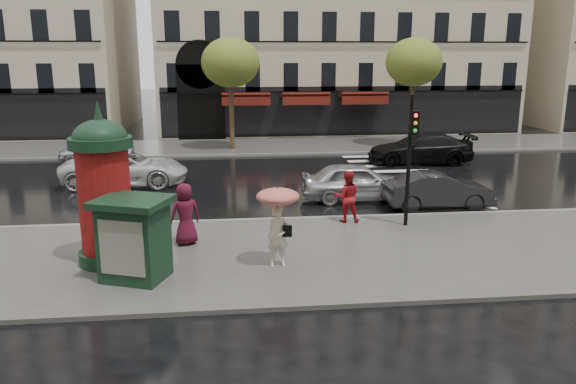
{
  "coord_description": "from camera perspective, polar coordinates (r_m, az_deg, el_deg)",
  "views": [
    {
      "loc": [
        -2.24,
        -15.64,
        5.7
      ],
      "look_at": [
        -0.4,
        1.5,
        1.44
      ],
      "focal_mm": 35.0,
      "sensor_mm": 36.0,
      "label": 1
    }
  ],
  "objects": [
    {
      "name": "traffic_light",
      "position": [
        18.55,
        12.34,
        4.38
      ],
      "size": [
        0.29,
        0.41,
        4.31
      ],
      "color": "black",
      "rests_on": "near_sidewalk"
    },
    {
      "name": "far_sidewalk",
      "position": [
        35.17,
        -2.4,
        4.65
      ],
      "size": [
        90.0,
        6.0,
        0.12
      ],
      "primitive_type": "cube",
      "color": "#474744",
      "rests_on": "ground"
    },
    {
      "name": "tree_far_left",
      "position": [
        33.64,
        -5.87,
        12.92
      ],
      "size": [
        3.4,
        3.4,
        6.64
      ],
      "color": "#38281C",
      "rests_on": "ground"
    },
    {
      "name": "morris_column",
      "position": [
        15.73,
        -18.19,
        0.49
      ],
      "size": [
        1.65,
        1.65,
        4.43
      ],
      "color": "black",
      "rests_on": "near_sidewalk"
    },
    {
      "name": "car_far_silver",
      "position": [
        31.83,
        -18.83,
        4.07
      ],
      "size": [
        4.15,
        2.09,
        1.35
      ],
      "primitive_type": "imported",
      "rotation": [
        0.0,
        0.0,
        -1.44
      ],
      "color": "silver",
      "rests_on": "ground"
    },
    {
      "name": "man_burgundy",
      "position": [
        16.99,
        -10.4,
        -2.21
      ],
      "size": [
        1.07,
        0.91,
        1.86
      ],
      "primitive_type": "imported",
      "rotation": [
        0.0,
        0.0,
        3.56
      ],
      "color": "#4F0F24",
      "rests_on": "near_sidewalk"
    },
    {
      "name": "near_sidewalk",
      "position": [
        16.31,
        2.17,
        -6.34
      ],
      "size": [
        90.0,
        7.0,
        0.12
      ],
      "primitive_type": "cube",
      "color": "#474744",
      "rests_on": "ground"
    },
    {
      "name": "car_white",
      "position": [
        25.9,
        -16.2,
        2.34
      ],
      "size": [
        5.48,
        2.59,
        1.51
      ],
      "primitive_type": "imported",
      "rotation": [
        0.0,
        0.0,
        1.56
      ],
      "color": "silver",
      "rests_on": "ground"
    },
    {
      "name": "near_kerb",
      "position": [
        19.6,
        0.7,
        -2.8
      ],
      "size": [
        90.0,
        0.25,
        0.14
      ],
      "primitive_type": "cube",
      "color": "slate",
      "rests_on": "ground"
    },
    {
      "name": "far_kerb",
      "position": [
        32.21,
        -2.05,
        3.82
      ],
      "size": [
        90.0,
        0.25,
        0.14
      ],
      "primitive_type": "cube",
      "color": "slate",
      "rests_on": "ground"
    },
    {
      "name": "car_darkgrey",
      "position": [
        21.91,
        14.99,
        0.15
      ],
      "size": [
        4.08,
        1.43,
        1.34
      ],
      "primitive_type": "imported",
      "rotation": [
        0.0,
        0.0,
        1.57
      ],
      "color": "#232326",
      "rests_on": "ground"
    },
    {
      "name": "car_silver",
      "position": [
        22.42,
        7.04,
        1.06
      ],
      "size": [
        4.5,
        1.9,
        1.52
      ],
      "primitive_type": "imported",
      "rotation": [
        0.0,
        0.0,
        1.55
      ],
      "color": "silver",
      "rests_on": "ground"
    },
    {
      "name": "car_black",
      "position": [
        30.65,
        13.27,
        4.32
      ],
      "size": [
        5.62,
        2.55,
        1.6
      ],
      "primitive_type": "imported",
      "rotation": [
        0.0,
        0.0,
        -1.63
      ],
      "color": "black",
      "rests_on": "ground"
    },
    {
      "name": "woman_red",
      "position": [
        19.05,
        6.03,
        -0.47
      ],
      "size": [
        0.91,
        0.74,
        1.75
      ],
      "primitive_type": "imported",
      "rotation": [
        0.0,
        0.0,
        3.05
      ],
      "color": "#A9141C",
      "rests_on": "near_sidewalk"
    },
    {
      "name": "newsstand",
      "position": [
        14.64,
        -15.35,
        -4.51
      ],
      "size": [
        2.15,
        2.0,
        2.1
      ],
      "color": "black",
      "rests_on": "near_sidewalk"
    },
    {
      "name": "tree_far_right",
      "position": [
        35.47,
        12.66,
        12.71
      ],
      "size": [
        3.4,
        3.4,
        6.64
      ],
      "color": "#38281C",
      "rests_on": "ground"
    },
    {
      "name": "zebra_crossing",
      "position": [
        27.15,
        11.69,
        1.49
      ],
      "size": [
        3.6,
        11.75,
        0.01
      ],
      "primitive_type": "cube",
      "color": "silver",
      "rests_on": "ground"
    },
    {
      "name": "ground",
      "position": [
        16.79,
        1.92,
        -5.95
      ],
      "size": [
        160.0,
        160.0,
        0.0
      ],
      "primitive_type": "plane",
      "color": "black",
      "rests_on": "ground"
    },
    {
      "name": "woman_umbrella",
      "position": [
        14.85,
        -1.02,
        -2.24
      ],
      "size": [
        1.15,
        1.15,
        2.21
      ],
      "color": "beige",
      "rests_on": "near_sidewalk"
    }
  ]
}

